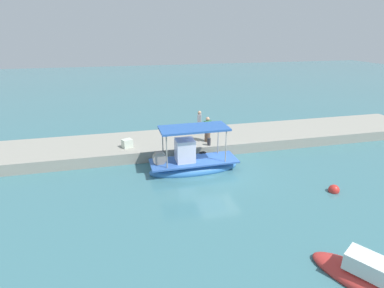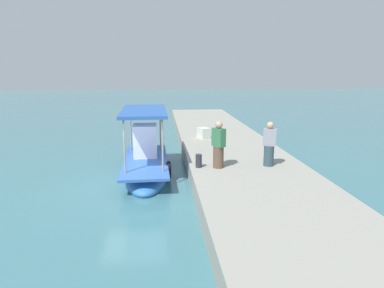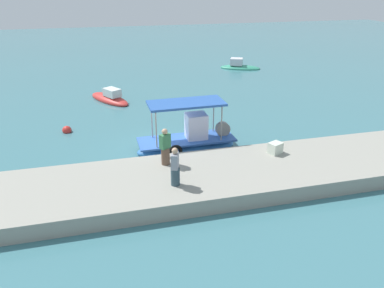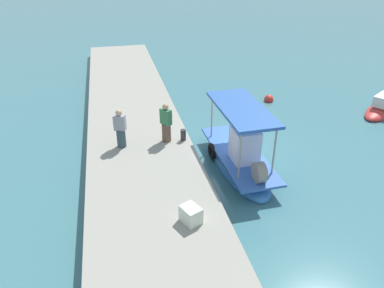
{
  "view_description": "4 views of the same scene",
  "coord_description": "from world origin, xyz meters",
  "px_view_note": "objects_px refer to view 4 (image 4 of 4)",
  "views": [
    {
      "loc": [
        5.4,
        15.76,
        8.07
      ],
      "look_at": [
        1.23,
        -1.7,
        1.23
      ],
      "focal_mm": 28.0,
      "sensor_mm": 36.0,
      "label": 1
    },
    {
      "loc": [
        -12.38,
        -1.08,
        4.43
      ],
      "look_at": [
        1.99,
        -2.45,
        1.16
      ],
      "focal_mm": 31.51,
      "sensor_mm": 36.0,
      "label": 2
    },
    {
      "loc": [
        -2.73,
        -18.29,
        8.65
      ],
      "look_at": [
        1.27,
        -2.27,
        1.17
      ],
      "focal_mm": 34.01,
      "sensor_mm": 36.0,
      "label": 3
    },
    {
      "loc": [
        14.04,
        -5.39,
        8.51
      ],
      "look_at": [
        0.97,
        -2.36,
        1.11
      ],
      "focal_mm": 34.31,
      "sensor_mm": 36.0,
      "label": 4
    }
  ],
  "objects_px": {
    "cargo_crate": "(191,215)",
    "mooring_bollard": "(183,135)",
    "main_fishing_boat": "(239,158)",
    "marker_buoy": "(269,99)",
    "fisherman_near_bollard": "(120,130)",
    "fisherman_by_crate": "(166,124)"
  },
  "relations": [
    {
      "from": "cargo_crate",
      "to": "fisherman_near_bollard",
      "type": "bearing_deg",
      "value": -161.57
    },
    {
      "from": "fisherman_near_bollard",
      "to": "fisherman_by_crate",
      "type": "height_order",
      "value": "fisherman_by_crate"
    },
    {
      "from": "main_fishing_boat",
      "to": "cargo_crate",
      "type": "distance_m",
      "value": 4.81
    },
    {
      "from": "cargo_crate",
      "to": "mooring_bollard",
      "type": "bearing_deg",
      "value": 170.63
    },
    {
      "from": "main_fishing_boat",
      "to": "fisherman_near_bollard",
      "type": "xyz_separation_m",
      "value": [
        -1.7,
        -4.78,
        1.02
      ]
    },
    {
      "from": "fisherman_near_bollard",
      "to": "fisherman_by_crate",
      "type": "distance_m",
      "value": 1.98
    },
    {
      "from": "fisherman_by_crate",
      "to": "marker_buoy",
      "type": "height_order",
      "value": "fisherman_by_crate"
    },
    {
      "from": "mooring_bollard",
      "to": "fisherman_by_crate",
      "type": "bearing_deg",
      "value": -97.91
    },
    {
      "from": "cargo_crate",
      "to": "marker_buoy",
      "type": "relative_size",
      "value": 1.12
    },
    {
      "from": "main_fishing_boat",
      "to": "marker_buoy",
      "type": "distance_m",
      "value": 8.0
    },
    {
      "from": "fisherman_near_bollard",
      "to": "cargo_crate",
      "type": "xyz_separation_m",
      "value": [
        5.45,
        1.82,
        -0.5
      ]
    },
    {
      "from": "fisherman_near_bollard",
      "to": "fisherman_by_crate",
      "type": "bearing_deg",
      "value": 91.81
    },
    {
      "from": "mooring_bollard",
      "to": "marker_buoy",
      "type": "distance_m",
      "value": 8.2
    },
    {
      "from": "fisherman_near_bollard",
      "to": "fisherman_by_crate",
      "type": "xyz_separation_m",
      "value": [
        -0.06,
        1.97,
        0.03
      ]
    },
    {
      "from": "main_fishing_boat",
      "to": "fisherman_near_bollard",
      "type": "height_order",
      "value": "main_fishing_boat"
    },
    {
      "from": "fisherman_by_crate",
      "to": "marker_buoy",
      "type": "relative_size",
      "value": 3.15
    },
    {
      "from": "fisherman_by_crate",
      "to": "cargo_crate",
      "type": "relative_size",
      "value": 2.81
    },
    {
      "from": "mooring_bollard",
      "to": "cargo_crate",
      "type": "bearing_deg",
      "value": -9.37
    },
    {
      "from": "fisherman_near_bollard",
      "to": "fisherman_by_crate",
      "type": "relative_size",
      "value": 0.96
    },
    {
      "from": "mooring_bollard",
      "to": "marker_buoy",
      "type": "xyz_separation_m",
      "value": [
        -5.07,
        6.38,
        -0.87
      ]
    },
    {
      "from": "marker_buoy",
      "to": "fisherman_near_bollard",
      "type": "bearing_deg",
      "value": -61.05
    },
    {
      "from": "main_fishing_boat",
      "to": "mooring_bollard",
      "type": "xyz_separation_m",
      "value": [
        -1.66,
        -2.07,
        0.49
      ]
    }
  ]
}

